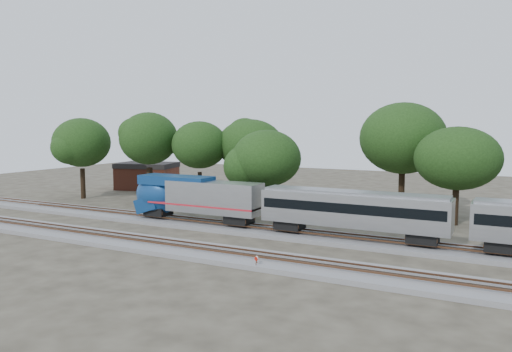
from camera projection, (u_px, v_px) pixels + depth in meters
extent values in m
plane|color=#383328|center=(231.00, 245.00, 46.45)|extent=(160.00, 160.00, 0.00)
cube|color=slate|center=(260.00, 231.00, 51.73)|extent=(160.00, 5.00, 0.40)
cube|color=brown|center=(257.00, 228.00, 51.05)|extent=(160.00, 0.08, 0.15)
cube|color=brown|center=(263.00, 225.00, 52.32)|extent=(160.00, 0.08, 0.15)
cube|color=slate|center=(208.00, 253.00, 42.89)|extent=(160.00, 5.00, 0.40)
cube|color=brown|center=(203.00, 249.00, 42.21)|extent=(160.00, 0.08, 0.15)
cube|color=brown|center=(213.00, 246.00, 43.48)|extent=(160.00, 0.08, 0.15)
cube|color=#B6B8BD|center=(214.00, 197.00, 53.98)|extent=(10.81, 3.06, 3.37)
ellipsoid|color=navy|center=(157.00, 195.00, 57.54)|extent=(5.51, 3.18, 4.69)
cube|color=navy|center=(176.00, 180.00, 56.09)|extent=(8.67, 3.00, 1.02)
cube|color=black|center=(160.00, 186.00, 57.20)|extent=(0.46, 2.35, 1.34)
cube|color=#B31B27|center=(205.00, 204.00, 54.63)|extent=(13.26, 3.10, 0.18)
cube|color=black|center=(158.00, 211.00, 57.66)|extent=(2.65, 2.24, 0.92)
cube|color=black|center=(239.00, 219.00, 52.78)|extent=(2.65, 2.24, 0.92)
cube|color=#B6B8BD|center=(353.00, 210.00, 46.98)|extent=(17.75, 3.06, 3.06)
cube|color=black|center=(353.00, 206.00, 46.95)|extent=(17.14, 3.11, 0.92)
cube|color=gray|center=(353.00, 193.00, 46.82)|extent=(17.34, 2.45, 0.36)
cube|color=black|center=(290.00, 224.00, 50.12)|extent=(2.65, 2.24, 0.92)
cube|color=black|center=(423.00, 237.00, 44.26)|extent=(2.65, 2.24, 0.92)
cube|color=black|center=(502.00, 245.00, 41.39)|extent=(2.65, 2.24, 0.92)
cylinder|color=#512D19|center=(256.00, 264.00, 38.40)|extent=(0.06, 0.06, 0.93)
cylinder|color=#B5170C|center=(256.00, 259.00, 38.35)|extent=(0.32, 0.14, 0.33)
cylinder|color=#512D19|center=(257.00, 263.00, 38.95)|extent=(0.06, 0.06, 0.86)
cylinder|color=silver|center=(257.00, 258.00, 38.91)|extent=(0.29, 0.15, 0.31)
cube|color=#512D19|center=(259.00, 268.00, 38.45)|extent=(0.55, 0.40, 0.30)
cube|color=brown|center=(147.00, 178.00, 86.24)|extent=(10.57, 8.50, 3.73)
cube|color=black|center=(147.00, 165.00, 86.00)|extent=(10.81, 8.74, 0.84)
cylinder|color=black|center=(83.00, 183.00, 75.20)|extent=(0.70, 0.70, 4.55)
ellipsoid|color=black|center=(81.00, 142.00, 74.56)|extent=(8.59, 8.59, 7.30)
cylinder|color=black|center=(150.00, 184.00, 72.78)|extent=(0.70, 0.70, 4.92)
ellipsoid|color=black|center=(149.00, 138.00, 72.08)|extent=(9.28, 9.28, 7.88)
cylinder|color=black|center=(200.00, 188.00, 70.61)|extent=(0.70, 0.70, 4.46)
ellipsoid|color=black|center=(199.00, 145.00, 69.98)|extent=(8.41, 8.41, 7.15)
cylinder|color=black|center=(250.00, 188.00, 70.43)|extent=(0.70, 0.70, 4.47)
ellipsoid|color=black|center=(250.00, 145.00, 69.80)|extent=(8.42, 8.42, 7.16)
cylinder|color=black|center=(266.00, 200.00, 61.56)|extent=(0.70, 0.70, 3.79)
ellipsoid|color=black|center=(267.00, 158.00, 61.02)|extent=(7.15, 7.15, 6.08)
cylinder|color=black|center=(401.00, 192.00, 63.44)|extent=(0.70, 0.70, 5.08)
ellipsoid|color=black|center=(403.00, 138.00, 62.72)|extent=(9.58, 9.58, 8.15)
cylinder|color=black|center=(455.00, 207.00, 55.40)|extent=(0.70, 0.70, 4.01)
ellipsoid|color=black|center=(457.00, 158.00, 54.83)|extent=(7.57, 7.57, 6.43)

